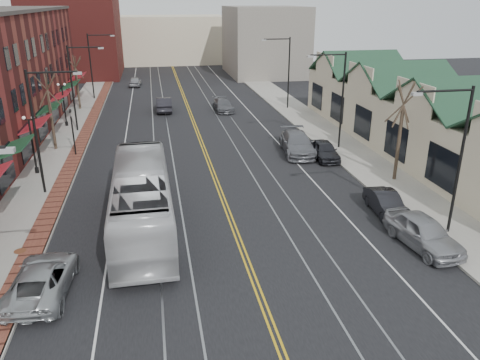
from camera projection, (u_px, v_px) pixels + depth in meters
name	position (u px, v px, depth m)	size (l,w,h in m)	color
ground	(272.00, 329.00, 18.40)	(160.00, 160.00, 0.00)	black
sidewalk_left	(49.00, 173.00, 34.65)	(4.00, 120.00, 0.15)	gray
sidewalk_right	(353.00, 155.00, 38.76)	(4.00, 120.00, 0.15)	gray
building_right	(423.00, 125.00, 38.98)	(8.00, 36.00, 4.60)	beige
backdrop_left	(75.00, 32.00, 77.28)	(14.00, 18.00, 14.00)	maroon
backdrop_mid	(169.00, 39.00, 94.67)	(22.00, 14.00, 9.00)	beige
backdrop_right	(264.00, 41.00, 78.55)	(12.00, 16.00, 11.00)	slate
streetlight_l_1	(41.00, 120.00, 29.36)	(3.33, 0.25, 8.00)	black
streetlight_l_2	(76.00, 80.00, 44.02)	(3.33, 0.25, 8.00)	black
streetlight_l_3	(94.00, 59.00, 58.68)	(3.33, 0.25, 8.00)	black
streetlight_r_0	(455.00, 147.00, 23.97)	(3.33, 0.25, 8.00)	black
streetlight_r_1	(338.00, 91.00, 38.64)	(3.33, 0.25, 8.00)	black
streetlight_r_2	(285.00, 66.00, 53.30)	(3.33, 0.25, 8.00)	black
lamppost_l_2	(33.00, 146.00, 33.74)	(0.84, 0.28, 4.27)	black
lamppost_l_3	(64.00, 106.00, 46.57)	(0.84, 0.28, 4.27)	black
tree_left_near	(50.00, 110.00, 38.82)	(1.78, 1.37, 6.48)	#382B21
tree_left_far	(77.00, 82.00, 53.57)	(1.66, 1.28, 6.02)	#382B21
tree_right_mid	(400.00, 130.00, 32.01)	(1.90, 1.46, 6.93)	#382B21
manhole_far	(20.00, 251.00, 23.76)	(0.60, 0.60, 0.02)	#592D19
traffic_signal	(72.00, 129.00, 37.73)	(0.18, 0.15, 3.80)	black
transit_bus	(142.00, 199.00, 25.78)	(3.02, 12.91, 3.60)	silver
parked_suv	(42.00, 279.00, 20.37)	(2.40, 5.21, 1.45)	#A7ABAE
parked_car_a	(423.00, 232.00, 24.22)	(1.98, 4.93, 1.68)	#9A9BA0
parked_car_b	(386.00, 203.00, 28.03)	(1.43, 4.09, 1.35)	black
parked_car_c	(297.00, 143.00, 39.01)	(2.41, 5.94, 1.72)	slate
parked_car_d	(325.00, 150.00, 37.69)	(1.72, 4.28, 1.46)	#222328
distant_car_left	(164.00, 104.00, 53.71)	(1.71, 4.91, 1.62)	#232227
distant_car_right	(223.00, 105.00, 53.89)	(1.94, 4.77, 1.38)	#595B60
distant_car_far	(135.00, 81.00, 69.22)	(1.66, 4.11, 1.40)	#989A9F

